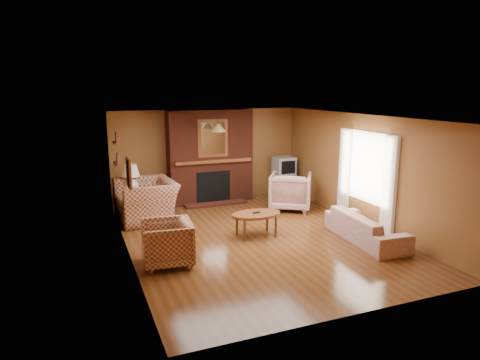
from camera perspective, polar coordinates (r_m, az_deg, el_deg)
name	(u,v)px	position (r m, az deg, el deg)	size (l,w,h in m)	color
floor	(256,237)	(8.70, 2.16, -7.59)	(6.50, 6.50, 0.00)	#48280F
ceiling	(257,117)	(8.21, 2.30, 8.37)	(6.50, 6.50, 0.00)	silver
wall_back	(207,155)	(11.38, -4.39, 3.33)	(6.50, 6.50, 0.00)	olive
wall_front	(360,229)	(5.66, 15.68, -6.25)	(6.50, 6.50, 0.00)	olive
wall_left	(126,190)	(7.74, -14.98, -1.27)	(6.50, 6.50, 0.00)	olive
wall_right	(362,170)	(9.64, 15.96, 1.29)	(6.50, 6.50, 0.00)	olive
fireplace	(210,157)	(11.13, -3.98, 3.05)	(2.20, 0.82, 2.40)	#541F12
window_right	(366,175)	(9.47, 16.44, 0.62)	(0.10, 1.85, 2.00)	beige
bookshelf	(116,149)	(9.52, -16.17, 3.99)	(0.09, 0.55, 0.71)	brown
botanical_print	(129,173)	(7.37, -14.59, 0.89)	(0.05, 0.40, 0.50)	brown
pendant_light	(218,128)	(10.38, -2.89, 6.95)	(0.36, 0.36, 0.48)	black
plaid_loveseat	(146,200)	(9.91, -12.40, -2.66)	(1.40, 1.22, 0.91)	maroon
plaid_armchair	(167,243)	(7.39, -9.71, -8.27)	(0.82, 0.84, 0.76)	maroon
floral_sofa	(366,227)	(8.74, 16.43, -6.08)	(1.92, 0.75, 0.56)	beige
floral_armchair	(291,191)	(10.61, 6.75, -1.48)	(0.97, 0.99, 0.90)	beige
coffee_table	(256,216)	(8.64, 2.20, -4.77)	(1.02, 0.63, 0.50)	brown
side_table	(133,204)	(10.36, -14.14, -3.09)	(0.42, 0.42, 0.56)	brown
table_lamp	(131,177)	(10.22, -14.33, 0.43)	(0.40, 0.40, 0.66)	white
tv_stand	(283,185)	(11.90, 5.80, -0.69)	(0.56, 0.51, 0.61)	black
crt_tv	(284,166)	(11.79, 5.87, 1.91)	(0.53, 0.53, 0.49)	#999CA0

